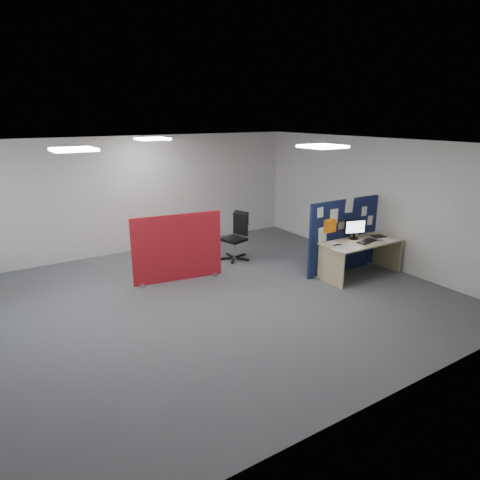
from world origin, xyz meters
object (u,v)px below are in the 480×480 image
monitor_main (355,228)px  red_divider (178,248)px  navy_divider (343,236)px  office_chair (237,233)px  main_desk (360,249)px

monitor_main → red_divider: red_divider is taller
navy_divider → monitor_main: bearing=-64.4°
navy_divider → office_chair: (-1.41, 1.85, -0.17)m
navy_divider → monitor_main: 0.29m
office_chair → navy_divider: bearing=-68.3°
main_desk → navy_divider: bearing=108.4°
main_desk → monitor_main: 0.42m
main_desk → monitor_main: size_ratio=3.82×
red_divider → office_chair: 1.76m
main_desk → office_chair: (-1.52, 2.21, 0.04)m
monitor_main → red_divider: bearing=170.8°
navy_divider → main_desk: bearing=-71.6°
navy_divider → red_divider: 3.38m
navy_divider → main_desk: (0.12, -0.36, -0.21)m
monitor_main → red_divider: (-3.19, 1.56, -0.30)m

